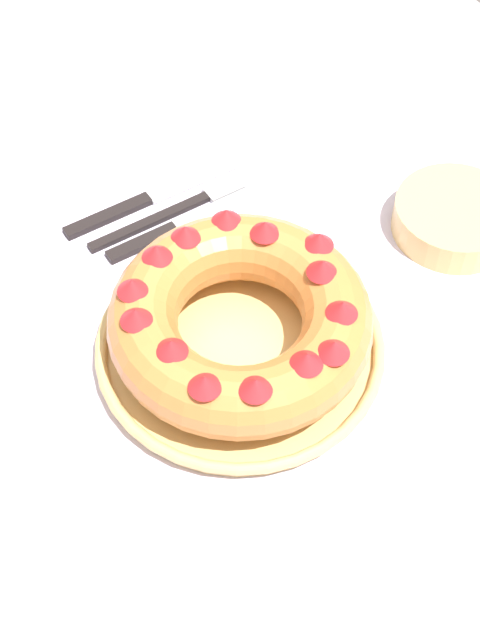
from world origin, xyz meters
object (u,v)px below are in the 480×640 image
object	(u,v)px
bundt_cake	(240,319)
cake_knife	(173,229)
serving_knife	(146,200)
side_bowl	(453,216)
fork	(185,206)
serving_dish	(240,347)

from	to	relation	value
bundt_cake	cake_knife	bearing A→B (deg)	171.72
serving_knife	side_bowl	size ratio (longest dim) A/B	1.73
fork	cake_knife	distance (m)	0.04
bundt_cake	side_bowl	size ratio (longest dim) A/B	1.87
fork	serving_knife	bearing A→B (deg)	-137.63
serving_dish	serving_knife	distance (m)	0.24
fork	serving_knife	size ratio (longest dim) A/B	0.89
serving_dish	cake_knife	distance (m)	0.18
bundt_cake	cake_knife	world-z (taller)	bundt_cake
cake_knife	serving_knife	bearing A→B (deg)	179.91
serving_knife	side_bowl	distance (m)	0.35
serving_dish	bundt_cake	distance (m)	0.05
bundt_cake	fork	distance (m)	0.22
serving_knife	serving_dish	bearing A→B (deg)	-8.32
serving_knife	side_bowl	bearing A→B (deg)	48.01
fork	serving_dish	bearing A→B (deg)	-17.50
bundt_cake	cake_knife	distance (m)	0.19
serving_dish	fork	size ratio (longest dim) A/B	1.37
fork	cake_knife	world-z (taller)	cake_knife
serving_dish	cake_knife	xyz separation A→B (m)	(-0.18, 0.03, -0.01)
bundt_cake	fork	world-z (taller)	bundt_cake
serving_dish	cake_knife	bearing A→B (deg)	171.73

